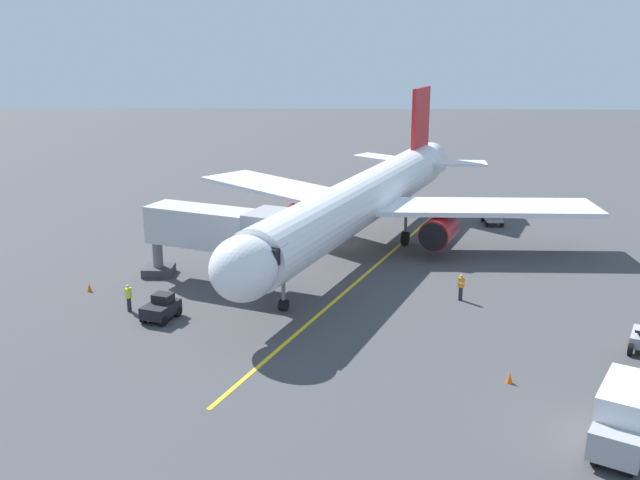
# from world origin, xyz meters

# --- Properties ---
(ground_plane) EXTENTS (220.00, 220.00, 0.00)m
(ground_plane) POSITION_xyz_m (0.00, 0.00, 0.00)
(ground_plane) COLOR #424244
(apron_lead_in_line) EXTENTS (15.21, 37.18, 0.01)m
(apron_lead_in_line) POSITION_xyz_m (-1.60, 8.17, 0.01)
(apron_lead_in_line) COLOR yellow
(apron_lead_in_line) RESTS_ON ground
(airplane) EXTENTS (32.27, 38.59, 11.50)m
(airplane) POSITION_xyz_m (-1.71, 1.91, 4.00)
(airplane) COLOR white
(airplane) RESTS_ON ground
(jet_bridge) EXTENTS (11.24, 6.59, 5.40)m
(jet_bridge) POSITION_xyz_m (7.50, 10.36, 3.76)
(jet_bridge) COLOR #B7B7BC
(jet_bridge) RESTS_ON ground
(ground_crew_marshaller) EXTENTS (0.36, 0.46, 1.71)m
(ground_crew_marshaller) POSITION_xyz_m (12.79, 15.14, 0.89)
(ground_crew_marshaller) COLOR #23232D
(ground_crew_marshaller) RESTS_ON ground
(ground_crew_wing_walker) EXTENTS (0.45, 0.46, 1.71)m
(ground_crew_wing_walker) POSITION_xyz_m (-7.56, 12.66, 0.89)
(ground_crew_wing_walker) COLOR #23232D
(ground_crew_wing_walker) RESTS_ON ground
(box_truck_near_nose) EXTENTS (4.01, 4.95, 2.62)m
(box_truck_near_nose) POSITION_xyz_m (-11.39, 29.24, 1.39)
(box_truck_near_nose) COLOR #9E9EA3
(box_truck_near_nose) RESTS_ON ground
(tug_portside) EXTENTS (2.17, 2.66, 1.50)m
(tug_portside) POSITION_xyz_m (10.54, 16.30, 0.70)
(tug_portside) COLOR black
(tug_portside) RESTS_ON ground
(baggage_cart_starboard_side) EXTENTS (1.56, 2.61, 1.27)m
(baggage_cart_starboard_side) POSITION_xyz_m (-13.43, -6.34, 0.66)
(baggage_cart_starboard_side) COLOR #9E9EA3
(baggage_cart_starboard_side) RESTS_ON ground
(safety_cone_nose_left) EXTENTS (0.32, 0.32, 0.55)m
(safety_cone_nose_left) POSITION_xyz_m (16.42, 11.75, 0.28)
(safety_cone_nose_left) COLOR #F2590F
(safety_cone_nose_left) RESTS_ON ground
(safety_cone_nose_right) EXTENTS (0.32, 0.32, 0.55)m
(safety_cone_nose_right) POSITION_xyz_m (-8.13, 23.76, 0.28)
(safety_cone_nose_right) COLOR #F2590F
(safety_cone_nose_right) RESTS_ON ground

